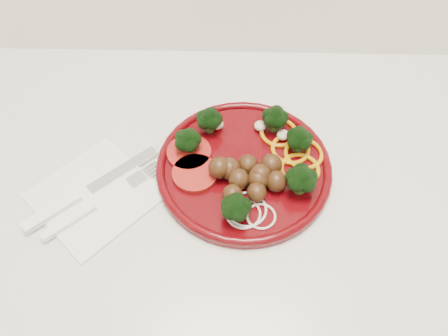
{
  "coord_description": "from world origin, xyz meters",
  "views": [
    {
      "loc": [
        0.19,
        1.32,
        1.45
      ],
      "look_at": [
        0.19,
        1.71,
        0.92
      ],
      "focal_mm": 35.0,
      "sensor_mm": 36.0,
      "label": 1
    }
  ],
  "objects_px": {
    "plate": "(246,164)",
    "knife": "(76,198)",
    "fork": "(84,212)",
    "napkin": "(95,195)"
  },
  "relations": [
    {
      "from": "napkin",
      "to": "plate",
      "type": "bearing_deg",
      "value": 12.93
    },
    {
      "from": "knife",
      "to": "fork",
      "type": "distance_m",
      "value": 0.03
    },
    {
      "from": "napkin",
      "to": "fork",
      "type": "relative_size",
      "value": 0.99
    },
    {
      "from": "plate",
      "to": "napkin",
      "type": "relative_size",
      "value": 1.72
    },
    {
      "from": "knife",
      "to": "plate",
      "type": "bearing_deg",
      "value": -28.21
    },
    {
      "from": "knife",
      "to": "napkin",
      "type": "bearing_deg",
      "value": -22.66
    },
    {
      "from": "fork",
      "to": "knife",
      "type": "bearing_deg",
      "value": 83.0
    },
    {
      "from": "plate",
      "to": "knife",
      "type": "height_order",
      "value": "plate"
    },
    {
      "from": "plate",
      "to": "knife",
      "type": "distance_m",
      "value": 0.26
    },
    {
      "from": "plate",
      "to": "knife",
      "type": "relative_size",
      "value": 1.52
    }
  ]
}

